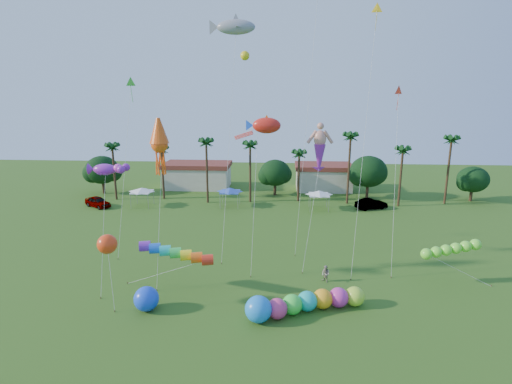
# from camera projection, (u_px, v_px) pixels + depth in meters

# --- Properties ---
(ground) EXTENTS (160.00, 160.00, 0.00)m
(ground) POSITION_uv_depth(u_px,v_px,m) (246.00, 351.00, 27.82)
(ground) COLOR #285116
(ground) RESTS_ON ground
(tree_line) EXTENTS (69.46, 8.91, 11.00)m
(tree_line) POSITION_uv_depth(u_px,v_px,m) (290.00, 173.00, 69.22)
(tree_line) COLOR #3A2819
(tree_line) RESTS_ON ground
(buildings_row) EXTENTS (35.00, 7.00, 4.00)m
(buildings_row) POSITION_uv_depth(u_px,v_px,m) (254.00, 178.00, 76.02)
(buildings_row) COLOR beige
(buildings_row) RESTS_ON ground
(tent_row) EXTENTS (31.00, 4.00, 0.60)m
(tent_row) POSITION_uv_depth(u_px,v_px,m) (229.00, 191.00, 62.79)
(tent_row) COLOR white
(tent_row) RESTS_ON ground
(car_a) EXTENTS (5.20, 4.29, 1.67)m
(car_a) POSITION_uv_depth(u_px,v_px,m) (98.00, 202.00, 63.48)
(car_a) COLOR #4C4C54
(car_a) RESTS_ON ground
(car_b) EXTENTS (5.29, 3.43, 1.65)m
(car_b) POSITION_uv_depth(u_px,v_px,m) (371.00, 204.00, 62.35)
(car_b) COLOR #4C4C54
(car_b) RESTS_ON ground
(spectator_b) EXTENTS (1.00, 1.00, 1.63)m
(spectator_b) POSITION_uv_depth(u_px,v_px,m) (326.00, 274.00, 37.93)
(spectator_b) COLOR gray
(spectator_b) RESTS_ON ground
(caterpillar_inflatable) EXTENTS (10.20, 5.26, 2.13)m
(caterpillar_inflatable) POSITION_uv_depth(u_px,v_px,m) (302.00, 303.00, 32.46)
(caterpillar_inflatable) COLOR #D63877
(caterpillar_inflatable) RESTS_ON ground
(blue_ball) EXTENTS (2.06, 2.06, 2.06)m
(blue_ball) POSITION_uv_depth(u_px,v_px,m) (146.00, 299.00, 32.87)
(blue_ball) COLOR blue
(blue_ball) RESTS_ON ground
(rainbow_tube) EXTENTS (9.87, 2.46, 3.85)m
(rainbow_tube) POSITION_uv_depth(u_px,v_px,m) (188.00, 259.00, 34.94)
(rainbow_tube) COLOR red
(rainbow_tube) RESTS_ON ground
(green_worm) EXTENTS (9.04, 1.38, 3.66)m
(green_worm) POSITION_uv_depth(u_px,v_px,m) (426.00, 254.00, 37.00)
(green_worm) COLOR #71F235
(green_worm) RESTS_ON ground
(orange_ball_kite) EXTENTS (1.78, 1.78, 6.49)m
(orange_ball_kite) POSITION_uv_depth(u_px,v_px,m) (107.00, 244.00, 32.10)
(orange_ball_kite) COLOR #FF3F14
(orange_ball_kite) RESTS_ON ground
(merman_kite) EXTENTS (2.84, 5.23, 14.22)m
(merman_kite) POSITION_uv_depth(u_px,v_px,m) (320.00, 151.00, 41.18)
(merman_kite) COLOR tan
(merman_kite) RESTS_ON ground
(fish_kite) EXTENTS (4.46, 5.72, 15.31)m
(fish_kite) POSITION_uv_depth(u_px,v_px,m) (267.00, 126.00, 39.71)
(fish_kite) COLOR red
(fish_kite) RESTS_ON ground
(shark_kite) EXTENTS (5.77, 7.80, 25.41)m
(shark_kite) POSITION_uv_depth(u_px,v_px,m) (236.00, 27.00, 42.47)
(shark_kite) COLOR gray
(shark_kite) RESTS_ON ground
(squid_kite) EXTENTS (2.02, 4.21, 15.49)m
(squid_kite) POSITION_uv_depth(u_px,v_px,m) (159.00, 144.00, 36.42)
(squid_kite) COLOR #FF5714
(squid_kite) RESTS_ON ground
(lobster_kite) EXTENTS (3.83, 4.67, 11.61)m
(lobster_kite) POSITION_uv_depth(u_px,v_px,m) (105.00, 169.00, 35.75)
(lobster_kite) COLOR purple
(lobster_kite) RESTS_ON ground
(delta_kite_red) EXTENTS (1.10, 5.03, 18.32)m
(delta_kite_red) POSITION_uv_depth(u_px,v_px,m) (399.00, 95.00, 39.16)
(delta_kite_red) COLOR #FD3D1C
(delta_kite_red) RESTS_ON ground
(delta_kite_yellow) EXTENTS (2.17, 3.93, 25.50)m
(delta_kite_yellow) POSITION_uv_depth(u_px,v_px,m) (376.00, 17.00, 36.08)
(delta_kite_yellow) COLOR yellow
(delta_kite_yellow) RESTS_ON ground
(delta_kite_green) EXTENTS (1.88, 4.62, 19.28)m
(delta_kite_green) POSITION_uv_depth(u_px,v_px,m) (131.00, 86.00, 42.74)
(delta_kite_green) COLOR green
(delta_kite_green) RESTS_ON ground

